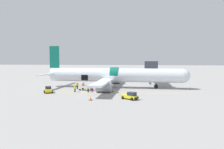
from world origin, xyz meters
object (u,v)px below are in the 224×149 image
object	(u,v)px
baggage_tug_mid	(130,96)
baggage_cart_loading	(86,88)
ground_crew_loader_b	(83,85)
suitcase_on_tarmac_upright	(92,90)
ground_crew_driver	(75,88)
ground_crew_loader_a	(88,88)
ground_crew_supervisor	(77,85)
airplane	(113,76)
baggage_tug_lead	(48,90)

from	to	relation	value
baggage_tug_mid	baggage_cart_loading	bearing A→B (deg)	139.60
ground_crew_loader_b	suitcase_on_tarmac_upright	bearing A→B (deg)	-51.08
ground_crew_loader_b	ground_crew_driver	xyz separation A→B (m)	(-0.27, -5.21, 0.04)
ground_crew_loader_a	ground_crew_supervisor	distance (m)	5.97
airplane	suitcase_on_tarmac_upright	distance (m)	8.62
baggage_cart_loading	ground_crew_loader_a	size ratio (longest dim) A/B	2.42
baggage_tug_mid	ground_crew_driver	xyz separation A→B (m)	(-12.48, 6.43, 0.31)
baggage_cart_loading	suitcase_on_tarmac_upright	size ratio (longest dim) A/B	4.86
baggage_cart_loading	ground_crew_loader_b	world-z (taller)	ground_crew_loader_b
baggage_cart_loading	ground_crew_loader_a	distance (m)	3.18
suitcase_on_tarmac_upright	ground_crew_loader_b	bearing A→B (deg)	128.92
baggage_cart_loading	suitcase_on_tarmac_upright	distance (m)	2.65
ground_crew_driver	baggage_tug_mid	bearing A→B (deg)	-27.25
baggage_tug_mid	suitcase_on_tarmac_upright	distance (m)	11.57
ground_crew_driver	suitcase_on_tarmac_upright	size ratio (longest dim) A/B	2.02
ground_crew_loader_b	ground_crew_supervisor	bearing A→B (deg)	-145.98
baggage_tug_mid	suitcase_on_tarmac_upright	xyz separation A→B (m)	(-8.84, 7.47, -0.22)
suitcase_on_tarmac_upright	ground_crew_driver	bearing A→B (deg)	-164.10
baggage_tug_mid	ground_crew_loader_a	size ratio (longest dim) A/B	1.93
ground_crew_loader_b	ground_crew_supervisor	world-z (taller)	ground_crew_supervisor
ground_crew_loader_a	suitcase_on_tarmac_upright	distance (m)	1.39
baggage_tug_mid	ground_crew_supervisor	world-z (taller)	ground_crew_supervisor
ground_crew_loader_b	ground_crew_loader_a	bearing A→B (deg)	-62.65
ground_crew_loader_b	suitcase_on_tarmac_upright	distance (m)	5.39
ground_crew_driver	ground_crew_supervisor	world-z (taller)	ground_crew_driver
baggage_tug_lead	baggage_cart_loading	size ratio (longest dim) A/B	0.74
ground_crew_supervisor	suitcase_on_tarmac_upright	xyz separation A→B (m)	(4.59, -3.35, -0.51)
ground_crew_loader_b	ground_crew_supervisor	distance (m)	1.48
ground_crew_supervisor	ground_crew_driver	bearing A→B (deg)	-77.78
airplane	ground_crew_loader_a	size ratio (longest dim) A/B	22.00
airplane	ground_crew_loader_b	size ratio (longest dim) A/B	22.85
ground_crew_driver	suitcase_on_tarmac_upright	xyz separation A→B (m)	(3.64, 1.04, -0.53)
baggage_tug_lead	ground_crew_loader_b	distance (m)	8.94
baggage_cart_loading	ground_crew_loader_b	distance (m)	2.81
baggage_tug_lead	baggage_cart_loading	xyz separation A→B (m)	(7.02, 4.52, 0.04)
ground_crew_supervisor	suitcase_on_tarmac_upright	world-z (taller)	ground_crew_supervisor
ground_crew_loader_a	ground_crew_driver	bearing A→B (deg)	178.42
baggage_tug_mid	ground_crew_loader_b	size ratio (longest dim) A/B	2.00
ground_crew_loader_a	ground_crew_driver	world-z (taller)	ground_crew_driver
ground_crew_loader_a	ground_crew_supervisor	bearing A→B (deg)	131.56
baggage_cart_loading	ground_crew_loader_b	bearing A→B (deg)	119.72
baggage_tug_mid	suitcase_on_tarmac_upright	world-z (taller)	baggage_tug_mid
ground_crew_driver	ground_crew_supervisor	distance (m)	4.49
ground_crew_loader_a	airplane	bearing A→B (deg)	65.03
airplane	ground_crew_driver	world-z (taller)	airplane
airplane	suitcase_on_tarmac_upright	size ratio (longest dim) A/B	44.14
baggage_tug_lead	ground_crew_supervisor	xyz separation A→B (m)	(4.40, 6.12, 0.30)
baggage_tug_lead	suitcase_on_tarmac_upright	size ratio (longest dim) A/B	3.60
baggage_tug_mid	ground_crew_loader_a	distance (m)	11.40
ground_crew_loader_a	suitcase_on_tarmac_upright	xyz separation A→B (m)	(0.63, 1.12, -0.52)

